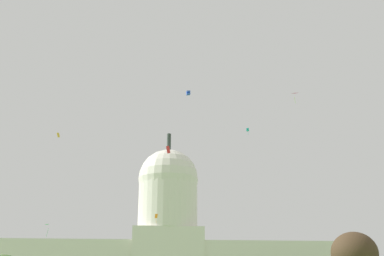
# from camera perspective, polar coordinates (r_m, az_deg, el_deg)

# --- Properties ---
(capitol_building) EXTENTS (147.38, 26.01, 67.33)m
(capitol_building) POSITION_cam_1_polar(r_m,az_deg,el_deg) (203.56, -3.00, -13.76)
(capitol_building) COLOR silver
(capitol_building) RESTS_ON ground_plane
(tree_east_far) EXTENTS (11.10, 11.05, 11.98)m
(tree_east_far) POSITION_cam_1_polar(r_m,az_deg,el_deg) (98.09, 19.02, -14.12)
(tree_east_far) COLOR #42301E
(tree_east_far) RESTS_ON ground_plane
(kite_pink_high) EXTENTS (1.74, 1.36, 2.70)m
(kite_pink_high) POSITION_cam_1_polar(r_m,az_deg,el_deg) (123.86, 12.37, 3.94)
(kite_pink_high) COLOR pink
(kite_turquoise_high) EXTENTS (1.29, 1.25, 2.69)m
(kite_turquoise_high) POSITION_cam_1_polar(r_m,az_deg,el_deg) (184.23, 6.74, -0.21)
(kite_turquoise_high) COLOR teal
(kite_green_mid) EXTENTS (1.86, 1.73, 4.29)m
(kite_green_mid) POSITION_cam_1_polar(r_m,az_deg,el_deg) (166.16, -16.90, -11.22)
(kite_green_mid) COLOR green
(kite_orange_mid) EXTENTS (1.03, 0.39, 3.23)m
(kite_orange_mid) POSITION_cam_1_polar(r_m,az_deg,el_deg) (161.91, -4.34, -10.60)
(kite_orange_mid) COLOR orange
(kite_blue_high) EXTENTS (1.25, 1.20, 1.32)m
(kite_blue_high) POSITION_cam_1_polar(r_m,az_deg,el_deg) (146.98, -0.45, 4.26)
(kite_blue_high) COLOR blue
(kite_gold_high) EXTENTS (0.99, 0.65, 1.47)m
(kite_gold_high) POSITION_cam_1_polar(r_m,az_deg,el_deg) (133.88, -15.84, -0.82)
(kite_gold_high) COLOR gold
(kite_red_mid) EXTENTS (0.82, 0.23, 1.50)m
(kite_red_mid) POSITION_cam_1_polar(r_m,az_deg,el_deg) (86.41, -2.89, -2.62)
(kite_red_mid) COLOR red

